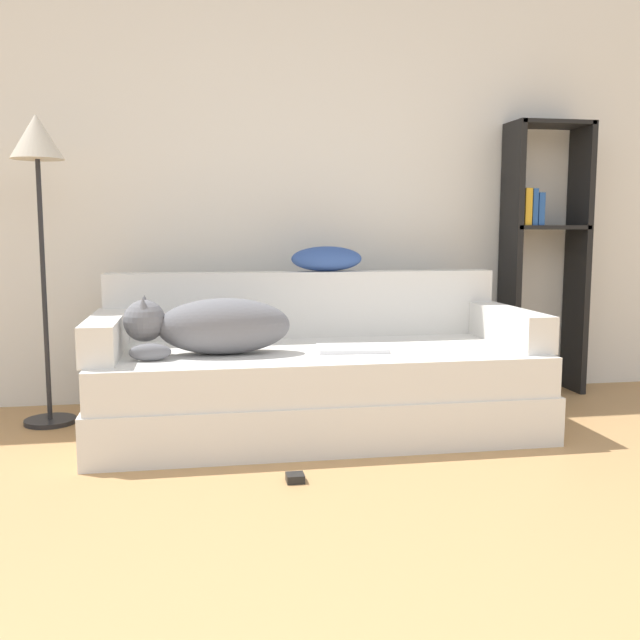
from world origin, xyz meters
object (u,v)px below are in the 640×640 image
at_px(laptop, 352,348).
at_px(floor_lamp, 38,171).
at_px(couch, 317,390).
at_px(throw_pillow, 327,259).
at_px(dog, 211,326).
at_px(bookshelf, 543,243).
at_px(power_adapter, 295,478).

bearing_deg(laptop, floor_lamp, 168.38).
height_order(couch, throw_pillow, throw_pillow).
distance_m(couch, dog, 0.62).
distance_m(throw_pillow, bookshelf, 1.37).
relative_size(dog, throw_pillow, 1.96).
xyz_separation_m(couch, throw_pillow, (0.13, 0.42, 0.63)).
distance_m(dog, bookshelf, 2.14).
xyz_separation_m(dog, bookshelf, (1.99, 0.70, 0.36)).
distance_m(couch, laptop, 0.29).
height_order(couch, power_adapter, couch).
xyz_separation_m(floor_lamp, power_adapter, (1.12, -1.07, -1.26)).
relative_size(couch, power_adapter, 30.25).
relative_size(dog, power_adapter, 10.78).
xyz_separation_m(throw_pillow, power_adapter, (-0.34, -1.13, -0.82)).
distance_m(couch, power_adapter, 0.77).
bearing_deg(floor_lamp, couch, -15.01).
relative_size(laptop, bookshelf, 0.22).
relative_size(dog, laptop, 2.18).
distance_m(dog, laptop, 0.68).
distance_m(couch, bookshelf, 1.75).
bearing_deg(power_adapter, floor_lamp, 136.39).
bearing_deg(dog, throw_pillow, 39.06).
bearing_deg(dog, couch, 10.96).
height_order(couch, dog, dog).
height_order(couch, laptop, laptop).
height_order(bookshelf, floor_lamp, bookshelf).
bearing_deg(throw_pillow, couch, -106.89).
bearing_deg(power_adapter, dog, 116.23).
relative_size(couch, floor_lamp, 1.38).
bearing_deg(floor_lamp, dog, -29.06).
distance_m(laptop, power_adapter, 0.82).
distance_m(dog, power_adapter, 0.87).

